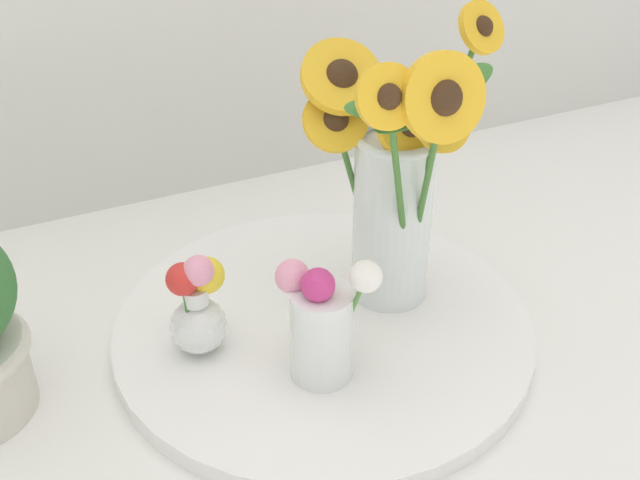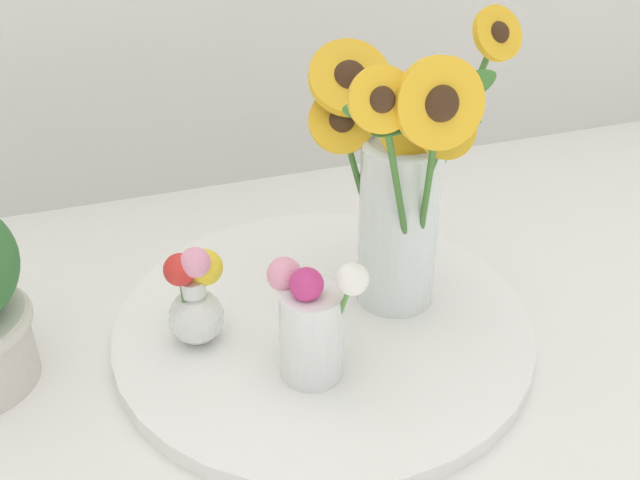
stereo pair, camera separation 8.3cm
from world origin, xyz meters
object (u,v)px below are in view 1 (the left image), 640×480
(serving_tray, at_px, (320,327))
(vase_small_center, at_px, (322,323))
(vase_bulb_right, at_px, (198,307))
(mason_jar_sunflowers, at_px, (395,185))

(serving_tray, xyz_separation_m, vase_small_center, (-0.04, -0.08, 0.08))
(serving_tray, bearing_deg, vase_small_center, -114.11)
(vase_small_center, bearing_deg, vase_bulb_right, 137.90)
(serving_tray, distance_m, vase_bulb_right, 0.16)
(mason_jar_sunflowers, relative_size, vase_bulb_right, 2.78)
(mason_jar_sunflowers, bearing_deg, vase_small_center, -146.28)
(serving_tray, height_order, vase_bulb_right, vase_bulb_right)
(serving_tray, relative_size, vase_bulb_right, 3.93)
(mason_jar_sunflowers, bearing_deg, vase_bulb_right, 178.81)
(serving_tray, height_order, mason_jar_sunflowers, mason_jar_sunflowers)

